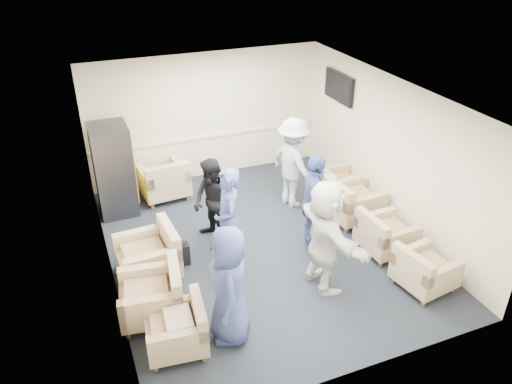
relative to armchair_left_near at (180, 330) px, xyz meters
name	(u,v)px	position (x,y,z in m)	size (l,w,h in m)	color
floor	(260,245)	(1.87, 1.78, -0.30)	(6.00, 6.00, 0.00)	black
ceiling	(261,96)	(1.87, 1.78, 2.40)	(6.00, 6.00, 0.00)	white
back_wall	(206,117)	(1.87, 4.78, 1.05)	(5.00, 0.02, 2.70)	beige
front_wall	(361,289)	(1.87, -1.22, 1.05)	(5.00, 0.02, 2.70)	beige
left_wall	(102,206)	(-0.63, 1.78, 1.05)	(0.02, 6.00, 2.70)	beige
right_wall	(390,153)	(4.37, 1.78, 1.05)	(0.02, 6.00, 2.70)	beige
chair_rail	(208,137)	(1.87, 4.76, 0.60)	(4.98, 0.04, 0.06)	silver
tv	(339,87)	(4.31, 3.58, 1.74)	(0.10, 1.00, 0.58)	black
armchair_left_near	(180,330)	(0.00, 0.00, 0.00)	(0.85, 0.85, 0.61)	tan
armchair_left_mid	(155,297)	(-0.17, 0.72, 0.04)	(0.98, 0.98, 0.69)	tan
armchair_left_far	(152,256)	(-0.02, 1.69, 0.05)	(0.94, 0.94, 0.71)	tan
armchair_right_near	(423,272)	(3.74, -0.19, 0.00)	(0.88, 0.88, 0.62)	tan
armchair_right_midnear	(384,236)	(3.74, 0.84, 0.02)	(0.85, 0.85, 0.65)	tan
armchair_right_midfar	(350,203)	(3.76, 1.96, 0.05)	(0.94, 0.94, 0.71)	tan
armchair_right_far	(336,186)	(3.89, 2.69, 0.02)	(0.82, 0.82, 0.64)	tan
armchair_corner	(164,182)	(0.73, 4.09, 0.06)	(0.98, 0.98, 0.73)	tan
vending_machine	(114,170)	(-0.22, 3.94, 0.57)	(0.71, 0.83, 1.74)	#46464D
backpack	(181,252)	(0.48, 1.80, -0.07)	(0.27, 0.20, 0.45)	black
pillow	(178,320)	(0.00, 0.01, 0.16)	(0.45, 0.34, 0.13)	beige
person_front_left	(229,286)	(0.69, -0.03, 0.56)	(0.84, 0.55, 1.72)	#3B4B8F
person_mid_left	(228,222)	(1.16, 1.38, 0.59)	(0.65, 0.43, 1.79)	#3B4B8F
person_back_left	(212,203)	(1.17, 2.23, 0.48)	(0.76, 0.59, 1.56)	black
person_back_right	(294,163)	(3.01, 2.89, 0.60)	(1.17, 0.67, 1.81)	white
person_mid_right	(314,204)	(2.65, 1.37, 0.58)	(1.04, 0.43, 1.78)	#3B4B8F
person_front_right	(325,236)	(2.36, 0.45, 0.60)	(1.69, 0.54, 1.82)	silver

